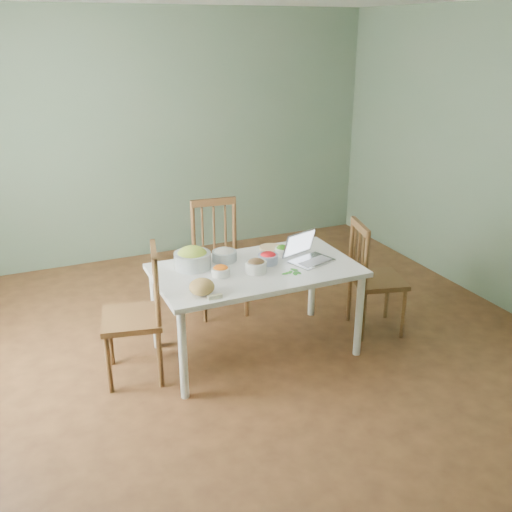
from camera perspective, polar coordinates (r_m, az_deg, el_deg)
name	(u,v)px	position (r m, az deg, el deg)	size (l,w,h in m)	color
floor	(249,352)	(4.74, -0.69, -9.52)	(5.00, 5.00, 0.00)	#412615
wall_back	(160,137)	(6.53, -9.60, 11.62)	(5.00, 0.00, 2.70)	#61735A
wall_right	(505,162)	(5.64, 23.57, 8.59)	(0.00, 5.00, 2.70)	#61735A
dining_table	(256,310)	(4.58, 0.00, -5.44)	(1.57, 0.88, 0.73)	white
chair_far	(220,259)	(5.19, -3.63, -0.30)	(0.46, 0.43, 1.03)	#493015
chair_left	(131,315)	(4.30, -12.33, -5.82)	(0.45, 0.43, 1.01)	#493015
chair_right	(378,277)	(4.97, 12.06, -2.09)	(0.44, 0.41, 0.98)	#493015
bread_boule	(202,287)	(3.98, -5.43, -3.08)	(0.18, 0.18, 0.12)	tan
butter_stick	(215,297)	(3.94, -4.11, -4.07)	(0.10, 0.03, 0.03)	#EFEABF
bowl_squash	(192,258)	(4.43, -6.37, -0.16)	(0.29, 0.29, 0.17)	#C2CE40
bowl_carrot	(221,270)	(4.29, -3.55, -1.45)	(0.14, 0.14, 0.08)	orange
bowl_onion	(224,255)	(4.55, -3.19, 0.15)	(0.20, 0.20, 0.11)	white
bowl_mushroom	(256,266)	(4.33, 0.02, -0.97)	(0.16, 0.16, 0.11)	#493221
bowl_redpep	(268,258)	(4.50, 1.21, -0.18)	(0.16, 0.16, 0.09)	red
bowl_broccoli	(283,250)	(4.68, 2.66, 0.60)	(0.13, 0.13, 0.08)	#1E520E
flatbread	(271,248)	(4.82, 1.46, 0.84)	(0.19, 0.19, 0.02)	tan
basil_bunch	(291,272)	(4.34, 3.48, -1.57)	(0.18, 0.18, 0.02)	#1C841E
laptop	(312,249)	(4.52, 5.64, 0.72)	(0.32, 0.29, 0.22)	silver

